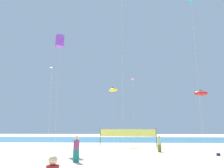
# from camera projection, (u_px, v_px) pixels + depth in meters

# --- Properties ---
(ground_plane) EXTENTS (120.00, 120.00, 0.00)m
(ground_plane) POSITION_uv_depth(u_px,v_px,m) (127.00, 161.00, 15.56)
(ground_plane) COLOR beige
(ocean_band) EXTENTS (120.00, 20.00, 0.01)m
(ocean_band) POSITION_uv_depth(u_px,v_px,m) (124.00, 139.00, 43.56)
(ocean_band) COLOR teal
(ocean_band) RESTS_ON ground
(beachgoer_sage_shirt) EXTENTS (0.37, 0.37, 1.60)m
(beachgoer_sage_shirt) POSITION_uv_depth(u_px,v_px,m) (159.00, 143.00, 21.44)
(beachgoer_sage_shirt) COLOR olive
(beachgoer_sage_shirt) RESTS_ON ground
(beachgoer_plum_shirt) EXTENTS (0.42, 0.42, 1.84)m
(beachgoer_plum_shirt) POSITION_uv_depth(u_px,v_px,m) (76.00, 148.00, 15.34)
(beachgoer_plum_shirt) COLOR #19727A
(beachgoer_plum_shirt) RESTS_ON ground
(volleyball_net) EXTENTS (7.10, 1.24, 2.40)m
(volleyball_net) POSITION_uv_depth(u_px,v_px,m) (128.00, 134.00, 26.91)
(volleyball_net) COLOR #4C4C51
(volleyball_net) RESTS_ON ground
(beach_handbag) EXTENTS (0.29, 0.15, 0.24)m
(beach_handbag) POSITION_uv_depth(u_px,v_px,m) (218.00, 154.00, 18.49)
(beach_handbag) COLOR navy
(beach_handbag) RESTS_ON ground
(kite_red_inflatable) EXTENTS (2.31, 2.22, 8.50)m
(kite_red_inflatable) POSITION_uv_depth(u_px,v_px,m) (201.00, 93.00, 34.90)
(kite_red_inflatable) COLOR silver
(kite_red_inflatable) RESTS_ON ground
(kite_yellow_inflatable) EXTENTS (1.44, 0.65, 8.08)m
(kite_yellow_inflatable) POSITION_uv_depth(u_px,v_px,m) (113.00, 90.00, 30.78)
(kite_yellow_inflatable) COLOR silver
(kite_yellow_inflatable) RESTS_ON ground
(kite_blue_diamond) EXTENTS (0.49, 0.49, 8.11)m
(kite_blue_diamond) POSITION_uv_depth(u_px,v_px,m) (52.00, 71.00, 20.11)
(kite_blue_diamond) COLOR silver
(kite_blue_diamond) RESTS_ON ground
(kite_pink_diamond) EXTENTS (0.68, 0.68, 10.63)m
(kite_pink_diamond) POSITION_uv_depth(u_px,v_px,m) (133.00, 81.00, 36.18)
(kite_pink_diamond) COLOR silver
(kite_pink_diamond) RESTS_ON ground
(kite_violet_box) EXTENTS (1.27, 1.27, 14.14)m
(kite_violet_box) POSITION_uv_depth(u_px,v_px,m) (60.00, 41.00, 27.65)
(kite_violet_box) COLOR silver
(kite_violet_box) RESTS_ON ground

